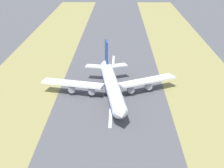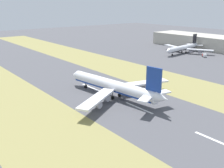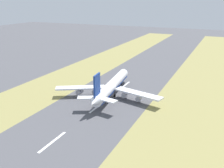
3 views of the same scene
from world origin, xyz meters
name	(u,v)px [view 1 (image 1 of 3)]	position (x,y,z in m)	size (l,w,h in m)	color
ground_plane	(111,98)	(0.00, 0.00, 0.00)	(800.00, 800.00, 0.00)	#4C4C51
grass_median_west	(211,99)	(-45.00, 0.00, 0.00)	(40.00, 600.00, 0.01)	olive
grass_median_east	(13,97)	(45.00, 0.00, 0.00)	(40.00, 600.00, 0.01)	olive
centreline_dash_near	(113,60)	(0.00, -59.46, 0.01)	(1.20, 18.00, 0.01)	silver
centreline_dash_mid	(112,83)	(0.00, -19.46, 0.01)	(1.20, 18.00, 0.01)	silver
centreline_dash_far	(110,118)	(0.00, 20.54, 0.01)	(1.20, 18.00, 0.01)	silver
airplane_main_jet	(112,85)	(-0.02, -1.35, 6.02)	(63.61, 67.15, 20.20)	white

